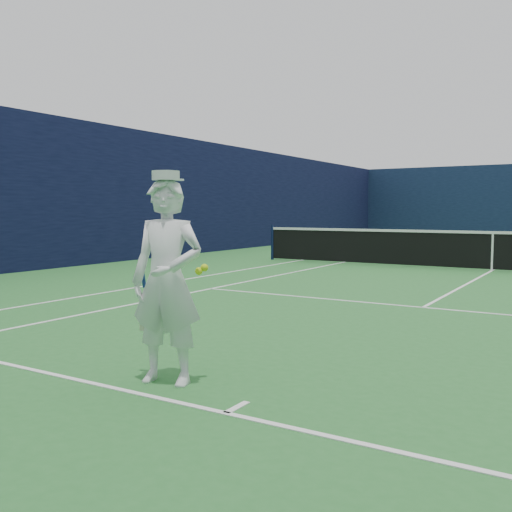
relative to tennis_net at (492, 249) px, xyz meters
The scene contains 5 objects.
ground 0.55m from the tennis_net, ahead, with size 80.00×80.00×0.00m, color #296D2E.
court_markings 0.55m from the tennis_net, ahead, with size 11.03×23.83×0.01m.
windscreen_fence 1.45m from the tennis_net, ahead, with size 20.12×36.12×4.00m.
tennis_net is the anchor object (origin of this frame).
tennis_player 11.54m from the tennis_net, 94.39° to the right, with size 0.85×0.58×1.87m.
Camera 1 is at (2.37, -15.33, 1.53)m, focal length 40.00 mm.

